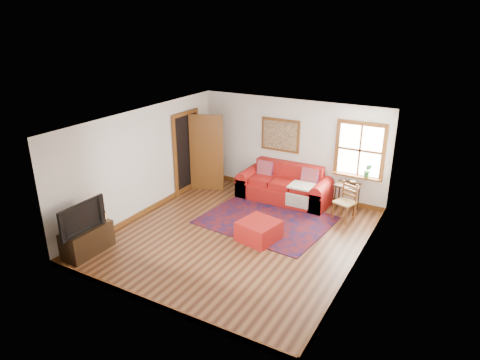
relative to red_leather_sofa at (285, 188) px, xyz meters
The scene contains 13 objects.
ground 2.32m from the red_leather_sofa, 91.44° to the right, with size 5.50×5.50×0.00m, color #402011.
room_envelope 2.66m from the red_leather_sofa, 91.45° to the right, with size 5.04×5.54×2.52m.
window 2.04m from the red_leather_sofa, 13.19° to the left, with size 1.18×0.20×1.38m.
doorway 2.45m from the red_leather_sofa, 167.12° to the right, with size 0.89×1.08×2.14m.
framed_artwork 1.36m from the red_leather_sofa, 130.86° to the left, with size 1.05×0.07×0.85m.
persian_rug 1.37m from the red_leather_sofa, 84.16° to the right, with size 2.76×2.21×0.02m, color #5E100D.
red_leather_sofa is the anchor object (origin of this frame).
red_ottoman 2.26m from the red_leather_sofa, 79.89° to the right, with size 0.74×0.74×0.42m, color #A61815.
side_table 1.60m from the red_leather_sofa, ahead, with size 0.57×0.43×0.69m.
ladder_back_chair 1.74m from the red_leather_sofa, 12.56° to the right, with size 0.51×0.50×0.88m.
media_cabinet 4.92m from the red_leather_sofa, 118.06° to the right, with size 0.45×1.01×0.56m, color black.
television 5.06m from the red_leather_sofa, 117.13° to the right, with size 1.05×0.14×0.61m, color black.
candle_hurricane 4.54m from the red_leather_sofa, 119.99° to the right, with size 0.12×0.12×0.18m.
Camera 1 is at (4.01, -7.04, 4.42)m, focal length 32.00 mm.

